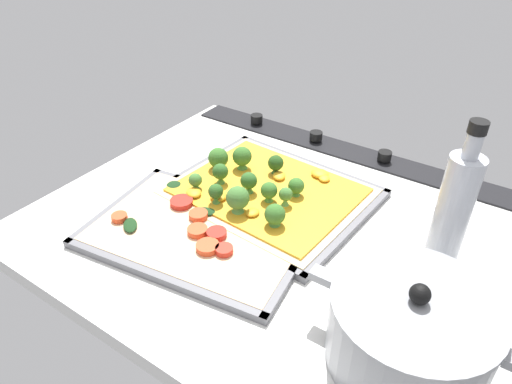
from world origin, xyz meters
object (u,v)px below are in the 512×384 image
oil_bottle (452,215)px  baking_tray_front (268,196)px  cooking_pot (410,330)px  baking_tray_back (200,233)px  veggie_pizza_back (199,229)px  broccoli_pizza (262,189)px

oil_bottle → baking_tray_front: bearing=-3.5°
cooking_pot → oil_bottle: oil_bottle is taller
baking_tray_back → veggie_pizza_back: 0.73cm
veggie_pizza_back → cooking_pot: bearing=173.2°
baking_tray_front → veggie_pizza_back: 15.84cm
baking_tray_back → veggie_pizza_back: bearing=9.0°
baking_tray_back → cooking_pot: size_ratio=1.48×
baking_tray_front → cooking_pot: (-32.20, 19.65, 4.60)cm
baking_tray_front → cooking_pot: cooking_pot is taller
broccoli_pizza → cooking_pot: 38.22cm
veggie_pizza_back → oil_bottle: oil_bottle is taller
baking_tray_back → cooking_pot: 36.20cm
broccoli_pizza → baking_tray_back: size_ratio=0.89×
broccoli_pizza → veggie_pizza_back: bearing=79.1°
broccoli_pizza → oil_bottle: bearing=177.9°
baking_tray_front → oil_bottle: 32.77cm
oil_bottle → broccoli_pizza: bearing=-2.1°
baking_tray_front → cooking_pot: size_ratio=1.42×
cooking_pot → broccoli_pizza: bearing=-29.8°
veggie_pizza_back → oil_bottle: size_ratio=1.47×
broccoli_pizza → cooking_pot: (-33.06, 18.94, 2.98)cm
baking_tray_front → cooking_pot: bearing=148.6°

